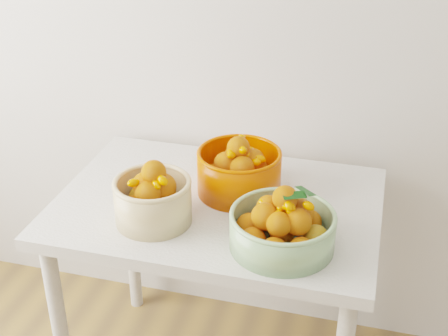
% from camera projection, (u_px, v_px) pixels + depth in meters
% --- Properties ---
extents(table, '(1.00, 0.70, 0.75)m').
position_uv_depth(table, '(218.00, 227.00, 1.99)').
color(table, silver).
rests_on(table, ground).
extents(bowl_cream, '(0.28, 0.28, 0.20)m').
position_uv_depth(bowl_cream, '(153.00, 199.00, 1.81)').
color(bowl_cream, '#DABC88').
rests_on(bowl_cream, table).
extents(bowl_green, '(0.37, 0.37, 0.19)m').
position_uv_depth(bowl_green, '(282.00, 226.00, 1.70)').
color(bowl_green, '#90B982').
rests_on(bowl_green, table).
extents(bowl_orange, '(0.32, 0.32, 0.19)m').
position_uv_depth(bowl_orange, '(239.00, 171.00, 1.96)').
color(bowl_orange, '#E94200').
rests_on(bowl_orange, table).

